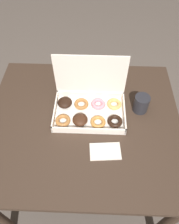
% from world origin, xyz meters
% --- Properties ---
extents(ground_plane, '(8.00, 8.00, 0.00)m').
position_xyz_m(ground_plane, '(0.00, 0.00, 0.00)').
color(ground_plane, '#564C44').
extents(dining_table, '(1.07, 0.93, 0.73)m').
position_xyz_m(dining_table, '(0.00, 0.00, 0.63)').
color(dining_table, '#38281E').
rests_on(dining_table, ground_plane).
extents(donut_box, '(0.39, 0.27, 0.30)m').
position_xyz_m(donut_box, '(0.03, 0.08, 0.79)').
color(donut_box, silver).
rests_on(donut_box, dining_table).
extents(coffee_mug, '(0.08, 0.08, 0.10)m').
position_xyz_m(coffee_mug, '(0.32, 0.09, 0.79)').
color(coffee_mug, '#232328').
rests_on(coffee_mug, dining_table).
extents(paper_napkin, '(0.16, 0.11, 0.01)m').
position_xyz_m(paper_napkin, '(0.12, -0.18, 0.74)').
color(paper_napkin, silver).
rests_on(paper_napkin, dining_table).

